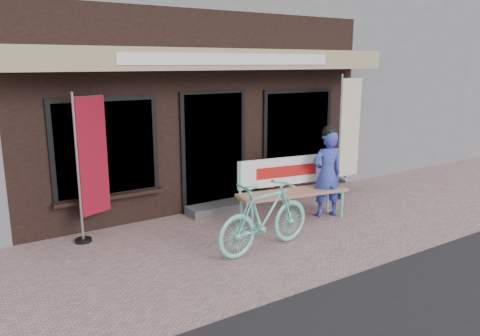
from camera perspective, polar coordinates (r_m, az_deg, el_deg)
ground at (r=7.38m, az=4.70°, el=-8.75°), size 70.00×70.00×0.00m
storefront at (r=11.20m, az=-11.22°, el=14.01°), size 7.00×6.77×6.00m
neighbor_right_near at (r=16.77m, az=16.73°, el=12.57°), size 10.00×7.00×5.60m
bench at (r=8.22m, az=6.11°, el=-1.90°), size 2.04×0.81×1.08m
person at (r=8.40m, az=10.58°, el=-0.50°), size 0.64×0.51×1.64m
bicycle at (r=6.84m, az=3.07°, el=-5.94°), size 1.74×0.66×1.02m
nobori_red at (r=7.47m, az=-17.74°, el=0.42°), size 0.67×0.37×2.29m
nobori_cream at (r=9.69m, az=13.00°, el=4.00°), size 0.73×0.29×2.48m
menu_stand at (r=9.32m, az=3.12°, el=-1.34°), size 0.42×0.23×0.84m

